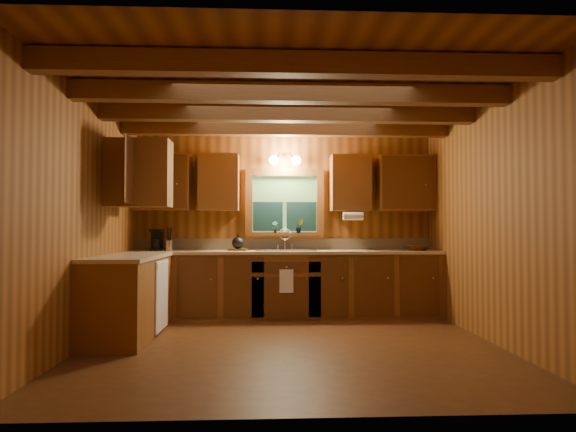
# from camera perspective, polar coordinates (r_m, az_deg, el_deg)

# --- Properties ---
(room) EXTENTS (4.20, 4.20, 4.20)m
(room) POSITION_cam_1_polar(r_m,az_deg,el_deg) (4.93, 0.42, -0.31)
(room) COLOR #4C2A12
(room) RESTS_ON ground
(ceiling_beams) EXTENTS (4.20, 2.54, 0.18)m
(ceiling_beams) POSITION_cam_1_polar(r_m,az_deg,el_deg) (5.10, 0.41, 13.18)
(ceiling_beams) COLOR brown
(ceiling_beams) RESTS_ON room
(base_cabinets) EXTENTS (4.20, 2.22, 0.86)m
(base_cabinets) POSITION_cam_1_polar(r_m,az_deg,el_deg) (6.26, -4.77, -8.57)
(base_cabinets) COLOR brown
(base_cabinets) RESTS_ON ground
(countertop) EXTENTS (4.20, 2.24, 0.04)m
(countertop) POSITION_cam_1_polar(r_m,az_deg,el_deg) (6.23, -4.64, -4.45)
(countertop) COLOR tan
(countertop) RESTS_ON base_cabinets
(backsplash) EXTENTS (4.20, 0.02, 0.16)m
(backsplash) POSITION_cam_1_polar(r_m,az_deg,el_deg) (6.82, -0.41, -3.37)
(backsplash) COLOR tan
(backsplash) RESTS_ON room
(dishwasher_panel) EXTENTS (0.02, 0.60, 0.80)m
(dishwasher_panel) POSITION_cam_1_polar(r_m,az_deg,el_deg) (5.78, -14.85, -9.10)
(dishwasher_panel) COLOR white
(dishwasher_panel) RESTS_ON base_cabinets
(upper_cabinets) EXTENTS (4.19, 1.77, 0.78)m
(upper_cabinets) POSITION_cam_1_polar(r_m,az_deg,el_deg) (6.39, -5.33, 4.24)
(upper_cabinets) COLOR brown
(upper_cabinets) RESTS_ON room
(window) EXTENTS (1.12, 0.08, 1.00)m
(window) POSITION_cam_1_polar(r_m,az_deg,el_deg) (6.80, -0.40, 1.24)
(window) COLOR brown
(window) RESTS_ON room
(window_sill) EXTENTS (1.06, 0.14, 0.04)m
(window_sill) POSITION_cam_1_polar(r_m,az_deg,el_deg) (6.75, -0.39, -2.20)
(window_sill) COLOR brown
(window_sill) RESTS_ON room
(wall_sconce) EXTENTS (0.45, 0.21, 0.17)m
(wall_sconce) POSITION_cam_1_polar(r_m,az_deg,el_deg) (6.75, -0.36, 6.70)
(wall_sconce) COLOR black
(wall_sconce) RESTS_ON room
(paper_towel_roll) EXTENTS (0.27, 0.11, 0.11)m
(paper_towel_roll) POSITION_cam_1_polar(r_m,az_deg,el_deg) (6.56, 7.76, -0.02)
(paper_towel_roll) COLOR white
(paper_towel_roll) RESTS_ON upper_cabinets
(dish_towel) EXTENTS (0.18, 0.01, 0.30)m
(dish_towel) POSITION_cam_1_polar(r_m,az_deg,el_deg) (6.23, -0.19, -7.78)
(dish_towel) COLOR white
(dish_towel) RESTS_ON base_cabinets
(sink) EXTENTS (0.82, 0.48, 0.43)m
(sink) POSITION_cam_1_polar(r_m,az_deg,el_deg) (6.54, -0.32, -4.54)
(sink) COLOR silver
(sink) RESTS_ON countertop
(coffee_maker) EXTENTS (0.16, 0.21, 0.29)m
(coffee_maker) POSITION_cam_1_polar(r_m,az_deg,el_deg) (6.78, -15.40, -2.78)
(coffee_maker) COLOR black
(coffee_maker) RESTS_ON countertop
(utensil_crock) EXTENTS (0.11, 0.11, 0.31)m
(utensil_crock) POSITION_cam_1_polar(r_m,az_deg,el_deg) (6.70, -14.05, -3.38)
(utensil_crock) COLOR silver
(utensil_crock) RESTS_ON countertop
(cutting_board) EXTENTS (0.27, 0.21, 0.02)m
(cutting_board) POSITION_cam_1_polar(r_m,az_deg,el_deg) (6.57, -6.01, -4.03)
(cutting_board) COLOR #512C11
(cutting_board) RESTS_ON countertop
(teakettle) EXTENTS (0.16, 0.16, 0.21)m
(teakettle) POSITION_cam_1_polar(r_m,az_deg,el_deg) (6.57, -6.00, -3.22)
(teakettle) COLOR black
(teakettle) RESTS_ON cutting_board
(wicker_basket) EXTENTS (0.41, 0.41, 0.08)m
(wicker_basket) POSITION_cam_1_polar(r_m,az_deg,el_deg) (6.81, 15.14, -3.64)
(wicker_basket) COLOR #48230C
(wicker_basket) RESTS_ON countertop
(potted_plant_left) EXTENTS (0.10, 0.07, 0.17)m
(potted_plant_left) POSITION_cam_1_polar(r_m,az_deg,el_deg) (6.72, -1.56, -1.33)
(potted_plant_left) COLOR #512C11
(potted_plant_left) RESTS_ON window_sill
(potted_plant_right) EXTENTS (0.12, 0.11, 0.19)m
(potted_plant_right) POSITION_cam_1_polar(r_m,az_deg,el_deg) (6.73, 1.35, -1.22)
(potted_plant_right) COLOR #512C11
(potted_plant_right) RESTS_ON window_sill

